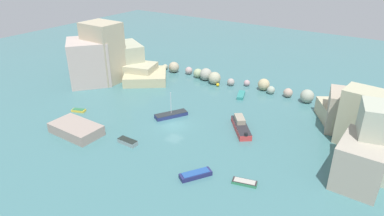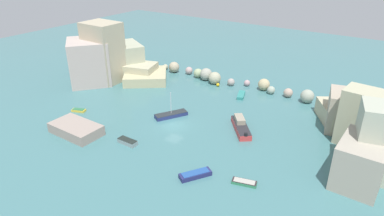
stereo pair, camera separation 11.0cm
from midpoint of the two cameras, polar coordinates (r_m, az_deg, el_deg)
name	(u,v)px [view 1 (the left image)]	position (r m, az deg, el deg)	size (l,w,h in m)	color
cove_water	(174,125)	(55.62, -3.10, -2.88)	(160.00, 160.00, 0.00)	#42767A
cliff_headland_left	(109,61)	(76.61, -13.70, 7.63)	(22.82, 19.00, 12.45)	#B3A98D
rock_breakwater	(227,79)	(72.03, 5.91, 4.82)	(35.23, 5.05, 2.64)	#AEAE92
stone_dock	(76,129)	(55.72, -18.85, -3.35)	(8.03, 4.49, 1.59)	gray
channel_buoy	(218,85)	(71.08, 4.28, 3.90)	(0.68, 0.68, 0.68)	gold
moored_boat_0	(171,115)	(58.23, -3.55, -1.13)	(4.22, 5.66, 4.48)	navy
moored_boat_1	(241,126)	(54.52, 8.10, -2.98)	(5.78, 6.58, 1.72)	#CF3C3C
moored_boat_2	(245,182)	(43.13, 8.71, -12.17)	(3.22, 1.81, 0.45)	#338156
moored_boat_3	(196,174)	(43.76, 0.54, -11.05)	(3.33, 4.18, 0.67)	navy
moored_boat_4	(79,110)	(63.25, -18.46, -0.37)	(2.60, 1.81, 0.44)	yellow
moored_boat_5	(151,82)	(73.04, -6.83, 4.39)	(4.39, 1.27, 0.64)	yellow
moored_boat_6	(241,95)	(66.67, 8.14, 2.15)	(2.36, 3.89, 0.56)	teal
moored_boat_7	(128,142)	(51.24, -10.77, -5.56)	(3.06, 1.18, 0.70)	gray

